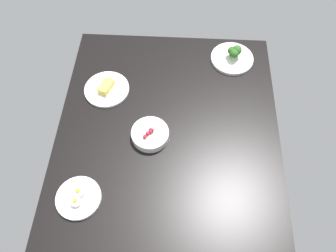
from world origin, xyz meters
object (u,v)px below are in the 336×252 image
at_px(plate_eggs, 78,198).
at_px(bowl_berries, 150,134).
at_px(plate_broccoli, 233,57).
at_px(plate_cheese, 107,89).

distance_m(plate_eggs, bowl_berries, 0.38).
height_order(plate_broccoli, plate_cheese, plate_broccoli).
bearing_deg(plate_broccoli, bowl_berries, 141.12).
height_order(plate_eggs, bowl_berries, bowl_berries).
bearing_deg(plate_cheese, plate_eggs, 176.76).
relative_size(plate_broccoli, bowl_berries, 1.30).
relative_size(plate_eggs, plate_cheese, 0.84).
bearing_deg(plate_cheese, bowl_berries, -136.84).
xyz_separation_m(plate_broccoli, plate_cheese, (-0.22, 0.59, -0.01)).
bearing_deg(plate_eggs, bowl_berries, -41.16).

